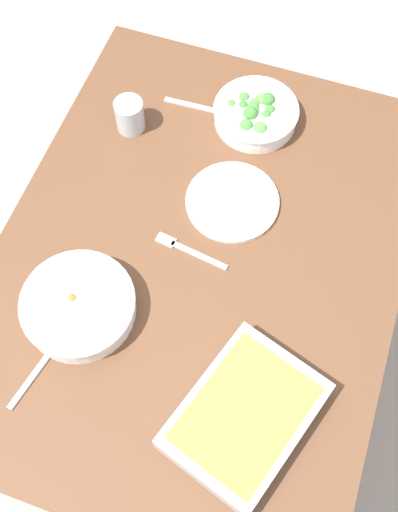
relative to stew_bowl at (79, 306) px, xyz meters
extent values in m
plane|color=#9E9389|center=(0.21, -0.20, -0.77)|extent=(6.00, 6.00, 0.00)
cube|color=brown|center=(0.21, -0.20, -0.05)|extent=(1.20, 0.90, 0.04)
cylinder|color=brown|center=(0.75, -0.59, -0.42)|extent=(0.06, 0.06, 0.70)
cylinder|color=brown|center=(0.75, 0.19, -0.42)|extent=(0.06, 0.06, 0.70)
cylinder|color=white|center=(0.00, 0.00, 0.00)|extent=(0.24, 0.24, 0.05)
torus|color=white|center=(0.00, 0.00, 0.02)|extent=(0.25, 0.25, 0.01)
cylinder|color=olive|center=(0.00, 0.00, 0.00)|extent=(0.20, 0.20, 0.03)
sphere|color=#C66633|center=(0.00, 0.01, 0.02)|extent=(0.02, 0.02, 0.02)
sphere|color=olive|center=(0.05, 0.00, 0.02)|extent=(0.01, 0.01, 0.01)
sphere|color=olive|center=(-0.04, 0.01, 0.02)|extent=(0.01, 0.01, 0.01)
cylinder|color=white|center=(0.62, -0.21, -0.01)|extent=(0.21, 0.21, 0.05)
torus|color=white|center=(0.62, -0.21, 0.01)|extent=(0.21, 0.21, 0.01)
cylinder|color=#8CB272|center=(0.62, -0.21, 0.00)|extent=(0.17, 0.17, 0.02)
sphere|color=#3D7A33|center=(0.63, -0.24, 0.01)|extent=(0.03, 0.03, 0.03)
sphere|color=#3D7A33|center=(0.60, -0.20, 0.02)|extent=(0.04, 0.04, 0.04)
sphere|color=#478C38|center=(0.61, -0.21, 0.01)|extent=(0.02, 0.02, 0.02)
sphere|color=#3D7A33|center=(0.65, -0.22, 0.02)|extent=(0.04, 0.04, 0.04)
sphere|color=#478C38|center=(0.63, -0.20, 0.01)|extent=(0.03, 0.03, 0.03)
sphere|color=#478C38|center=(0.61, -0.14, 0.01)|extent=(0.02, 0.02, 0.02)
sphere|color=#478C38|center=(0.56, -0.20, 0.02)|extent=(0.03, 0.03, 0.03)
sphere|color=#3D7A33|center=(0.61, -0.23, 0.01)|extent=(0.03, 0.03, 0.03)
sphere|color=#3D7A33|center=(0.62, -0.17, 0.01)|extent=(0.03, 0.03, 0.03)
sphere|color=#478C38|center=(0.64, -0.17, 0.01)|extent=(0.03, 0.03, 0.03)
sphere|color=#478C38|center=(0.62, -0.20, 0.01)|extent=(0.03, 0.03, 0.03)
sphere|color=#569E42|center=(0.56, -0.23, 0.02)|extent=(0.04, 0.04, 0.04)
sphere|color=#569E42|center=(0.65, -0.21, 0.02)|extent=(0.03, 0.03, 0.03)
cube|color=silver|center=(-0.11, -0.40, 0.00)|extent=(0.35, 0.30, 0.06)
cube|color=gold|center=(-0.11, -0.40, 0.01)|extent=(0.31, 0.27, 0.04)
cylinder|color=#B2BCC6|center=(0.50, 0.08, 0.01)|extent=(0.07, 0.07, 0.08)
cylinder|color=black|center=(0.50, 0.08, 0.00)|extent=(0.06, 0.06, 0.05)
cylinder|color=white|center=(0.37, -0.23, -0.03)|extent=(0.22, 0.22, 0.01)
cube|color=silver|center=(-0.17, 0.04, -0.03)|extent=(0.14, 0.04, 0.01)
ellipsoid|color=silver|center=(-0.09, 0.02, -0.03)|extent=(0.04, 0.03, 0.01)
cube|color=silver|center=(0.61, -0.04, -0.03)|extent=(0.02, 0.14, 0.01)
ellipsoid|color=silver|center=(0.61, -0.12, -0.03)|extent=(0.03, 0.04, 0.01)
cube|color=silver|center=(0.21, -0.20, -0.03)|extent=(0.03, 0.14, 0.01)
cube|color=silver|center=(0.22, -0.11, -0.03)|extent=(0.03, 0.05, 0.01)
camera|label=1|loc=(-0.40, -0.41, 1.25)|focal=44.59mm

